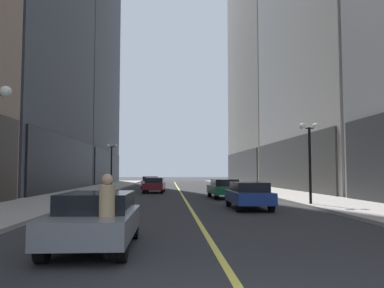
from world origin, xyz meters
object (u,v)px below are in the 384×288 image
(car_blue, at_px, (249,194))
(pedestrian_in_tan_trench, at_px, (107,208))
(street_lamp_left_far, at_px, (112,156))
(car_green, at_px, (224,188))
(car_grey, at_px, (96,218))
(car_maroon, at_px, (154,185))
(street_lamp_right_mid, at_px, (310,145))
(car_silver, at_px, (150,182))

(car_blue, height_order, pedestrian_in_tan_trench, pedestrian_in_tan_trench)
(pedestrian_in_tan_trench, relative_size, street_lamp_left_far, 0.40)
(car_green, bearing_deg, street_lamp_left_far, 132.55)
(car_grey, relative_size, car_green, 0.93)
(car_maroon, height_order, street_lamp_right_mid, street_lamp_right_mid)
(car_maroon, xyz_separation_m, street_lamp_left_far, (-4.08, 2.41, 2.54))
(street_lamp_right_mid, bearing_deg, car_grey, -129.88)
(car_maroon, relative_size, street_lamp_right_mid, 0.93)
(car_silver, bearing_deg, car_grey, -89.62)
(car_green, bearing_deg, car_blue, -89.39)
(car_grey, height_order, pedestrian_in_tan_trench, pedestrian_in_tan_trench)
(car_blue, relative_size, street_lamp_left_far, 0.98)
(car_green, distance_m, street_lamp_right_mid, 8.16)
(car_maroon, relative_size, pedestrian_in_tan_trench, 2.31)
(street_lamp_left_far, xyz_separation_m, street_lamp_right_mid, (12.80, -16.80, 0.00))
(car_green, relative_size, car_silver, 1.08)
(car_grey, height_order, street_lamp_right_mid, street_lamp_right_mid)
(car_green, distance_m, car_maroon, 9.10)
(pedestrian_in_tan_trench, relative_size, street_lamp_right_mid, 0.40)
(car_silver, bearing_deg, street_lamp_right_mid, -67.92)
(car_grey, distance_m, street_lamp_left_far, 28.20)
(pedestrian_in_tan_trench, bearing_deg, car_green, 74.72)
(car_grey, bearing_deg, pedestrian_in_tan_trench, -68.53)
(street_lamp_right_mid, bearing_deg, car_silver, 112.08)
(car_blue, height_order, street_lamp_right_mid, street_lamp_right_mid)
(car_maroon, distance_m, street_lamp_right_mid, 17.02)
(car_grey, distance_m, pedestrian_in_tan_trench, 1.16)
(car_green, bearing_deg, street_lamp_right_mid, -61.88)
(street_lamp_left_far, height_order, street_lamp_right_mid, same)
(car_maroon, bearing_deg, street_lamp_left_far, 149.43)
(car_green, bearing_deg, pedestrian_in_tan_trench, -105.28)
(car_blue, height_order, car_maroon, same)
(street_lamp_left_far, distance_m, street_lamp_right_mid, 21.12)
(street_lamp_right_mid, bearing_deg, pedestrian_in_tan_trench, -126.13)
(street_lamp_left_far, bearing_deg, car_blue, -62.95)
(car_maroon, distance_m, street_lamp_left_far, 5.37)
(car_grey, xyz_separation_m, pedestrian_in_tan_trench, (0.41, -1.04, 0.33))
(car_maroon, height_order, pedestrian_in_tan_trench, pedestrian_in_tan_trench)
(street_lamp_left_far, relative_size, street_lamp_right_mid, 1.00)
(car_green, bearing_deg, car_maroon, 123.86)
(car_green, height_order, car_silver, same)
(car_grey, relative_size, street_lamp_left_far, 0.93)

